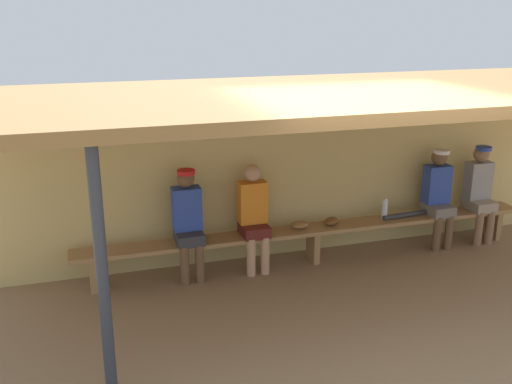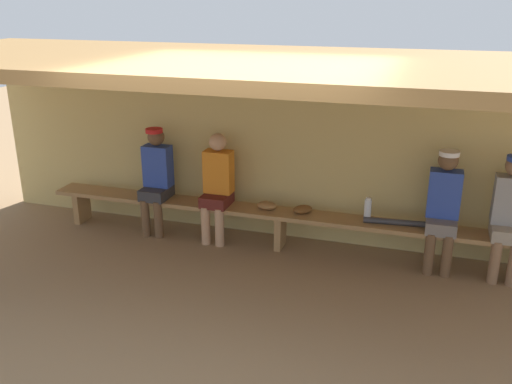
% 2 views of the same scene
% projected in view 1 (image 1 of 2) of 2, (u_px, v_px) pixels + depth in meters
% --- Properties ---
extents(ground_plane, '(24.00, 24.00, 0.00)m').
position_uv_depth(ground_plane, '(368.00, 318.00, 6.23)').
color(ground_plane, '#8C6D4C').
extents(back_wall, '(8.00, 0.20, 2.20)m').
position_uv_depth(back_wall, '(302.00, 170.00, 7.72)').
color(back_wall, tan).
rests_on(back_wall, ground).
extents(dugout_roof, '(8.00, 2.80, 0.12)m').
position_uv_depth(dugout_roof, '(350.00, 95.00, 6.18)').
color(dugout_roof, olive).
rests_on(dugout_roof, back_wall).
extents(support_post, '(0.10, 0.10, 2.20)m').
position_uv_depth(support_post, '(103.00, 279.00, 4.64)').
color(support_post, '#2D333D').
rests_on(support_post, ground).
extents(bench, '(6.00, 0.36, 0.46)m').
position_uv_depth(bench, '(313.00, 233.00, 7.52)').
color(bench, '#9E7547').
rests_on(bench, ground).
extents(player_in_red, '(0.34, 0.42, 1.34)m').
position_uv_depth(player_in_red, '(188.00, 219.00, 6.97)').
color(player_in_red, '#333338').
rests_on(player_in_red, ground).
extents(player_in_blue, '(0.34, 0.42, 1.34)m').
position_uv_depth(player_in_blue, '(480.00, 189.00, 8.11)').
color(player_in_blue, gray).
rests_on(player_in_blue, ground).
extents(player_middle, '(0.34, 0.42, 1.34)m').
position_uv_depth(player_middle, '(254.00, 214.00, 7.20)').
color(player_middle, '#591E19').
rests_on(player_middle, ground).
extents(player_near_post, '(0.34, 0.42, 1.34)m').
position_uv_depth(player_near_post, '(438.00, 193.00, 7.92)').
color(player_near_post, slate).
rests_on(player_near_post, ground).
extents(water_bottle_blue, '(0.08, 0.08, 0.28)m').
position_uv_depth(water_bottle_blue, '(385.00, 209.00, 7.75)').
color(water_bottle_blue, silver).
rests_on(water_bottle_blue, bench).
extents(baseball_glove_worn, '(0.29, 0.29, 0.09)m').
position_uv_depth(baseball_glove_worn, '(331.00, 221.00, 7.59)').
color(baseball_glove_worn, brown).
rests_on(baseball_glove_worn, bench).
extents(baseball_glove_dark_brown, '(0.25, 0.18, 0.09)m').
position_uv_depth(baseball_glove_dark_brown, '(300.00, 225.00, 7.46)').
color(baseball_glove_dark_brown, olive).
rests_on(baseball_glove_dark_brown, bench).
extents(baseball_bat, '(0.82, 0.14, 0.07)m').
position_uv_depth(baseball_bat, '(409.00, 214.00, 7.88)').
color(baseball_bat, '#333338').
rests_on(baseball_bat, bench).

